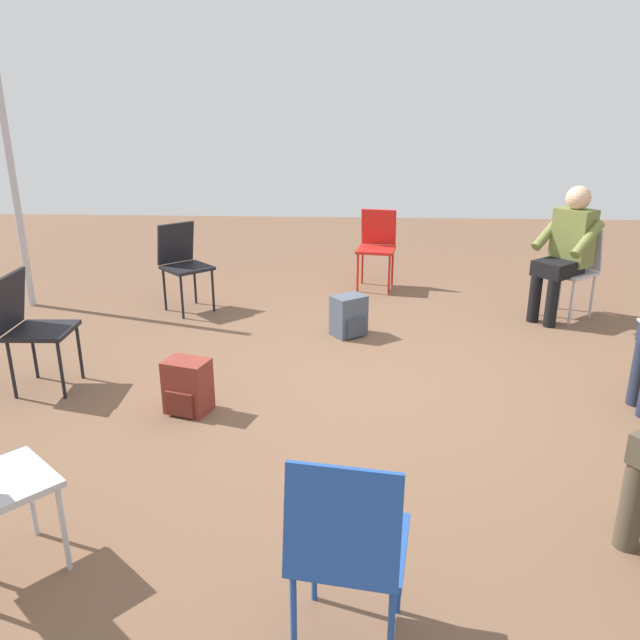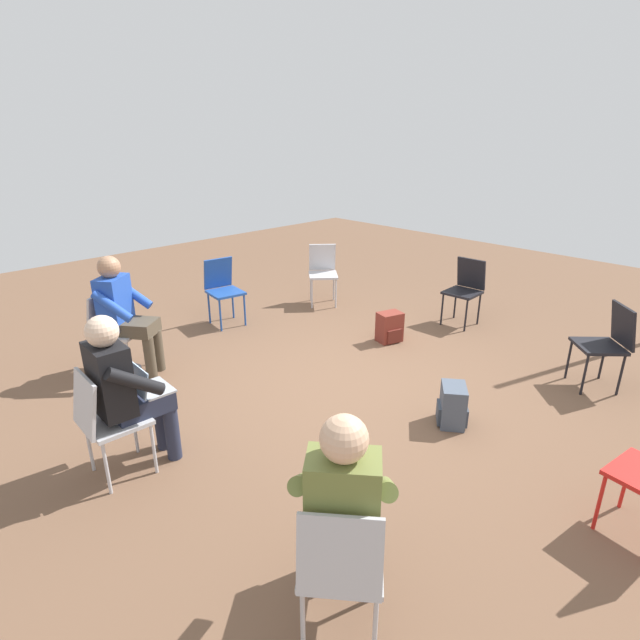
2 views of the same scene
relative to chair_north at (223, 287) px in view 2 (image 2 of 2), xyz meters
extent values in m
plane|color=brown|center=(-0.11, -2.36, -0.50)|extent=(14.28, 14.28, 0.00)
cube|color=#1E4799|center=(-0.01, -0.07, -0.06)|extent=(0.46, 0.46, 0.03)
cylinder|color=#1E4799|center=(0.13, -0.27, -0.29)|extent=(0.02, 0.02, 0.42)
cylinder|color=#1E4799|center=(-0.20, -0.22, -0.29)|extent=(0.02, 0.02, 0.42)
cylinder|color=#1E4799|center=(0.18, 0.07, -0.29)|extent=(0.02, 0.02, 0.42)
cylinder|color=#1E4799|center=(-0.15, 0.12, -0.29)|extent=(0.02, 0.02, 0.42)
cube|color=#1E4799|center=(0.02, 0.12, 0.15)|extent=(0.39, 0.15, 0.40)
cube|color=black|center=(2.15, -2.19, -0.06)|extent=(0.42, 0.42, 0.03)
cylinder|color=black|center=(1.99, -2.36, -0.29)|extent=(0.02, 0.02, 0.42)
cylinder|color=black|center=(1.98, -2.02, -0.29)|extent=(0.02, 0.02, 0.42)
cylinder|color=black|center=(2.33, -2.35, -0.29)|extent=(0.02, 0.02, 0.42)
cylinder|color=black|center=(2.32, -2.01, -0.29)|extent=(0.02, 0.02, 0.42)
cube|color=black|center=(2.34, -2.18, 0.15)|extent=(0.11, 0.38, 0.40)
cube|color=#B7B7BC|center=(-2.28, -2.05, -0.06)|extent=(0.42, 0.42, 0.03)
cylinder|color=#B7B7BC|center=(-2.10, -1.88, -0.29)|extent=(0.02, 0.02, 0.42)
cylinder|color=#B7B7BC|center=(-2.12, -2.22, -0.29)|extent=(0.02, 0.02, 0.42)
cylinder|color=#B7B7BC|center=(-2.44, -1.87, -0.29)|extent=(0.02, 0.02, 0.42)
cylinder|color=#B7B7BC|center=(-2.46, -2.21, -0.29)|extent=(0.02, 0.02, 0.42)
cube|color=#B7B7BC|center=(-2.47, -2.04, 0.15)|extent=(0.11, 0.38, 0.40)
cube|color=#B7B7BC|center=(1.45, -0.36, -0.06)|extent=(0.56, 0.56, 0.03)
cylinder|color=#B7B7BC|center=(1.47, -0.60, -0.29)|extent=(0.02, 0.02, 0.42)
cylinder|color=#B7B7BC|center=(1.21, -0.38, -0.29)|extent=(0.02, 0.02, 0.42)
cylinder|color=#B7B7BC|center=(1.69, -0.35, -0.29)|extent=(0.02, 0.02, 0.42)
cylinder|color=#B7B7BC|center=(1.43, -0.12, -0.29)|extent=(0.02, 0.02, 0.42)
cube|color=#B7B7BC|center=(1.58, -0.22, 0.15)|extent=(0.35, 0.32, 0.40)
cylinder|color=red|center=(-0.39, -4.69, -0.29)|extent=(0.02, 0.02, 0.42)
cylinder|color=red|center=(-0.05, -4.74, -0.29)|extent=(0.02, 0.02, 0.42)
cube|color=black|center=(1.60, -3.99, -0.06)|extent=(0.57, 0.57, 0.03)
cylinder|color=black|center=(1.36, -3.99, -0.29)|extent=(0.02, 0.02, 0.42)
cylinder|color=black|center=(1.60, -3.75, -0.29)|extent=(0.02, 0.02, 0.42)
cylinder|color=black|center=(1.60, -4.23, -0.29)|extent=(0.02, 0.02, 0.42)
cylinder|color=black|center=(1.84, -3.99, -0.29)|extent=(0.02, 0.02, 0.42)
cube|color=black|center=(1.73, -4.13, 0.15)|extent=(0.34, 0.33, 0.40)
cube|color=#B7B7BC|center=(-2.02, -4.02, -0.06)|extent=(0.56, 0.56, 0.03)
cylinder|color=#B7B7BC|center=(-2.00, -3.78, -0.29)|extent=(0.02, 0.02, 0.42)
cylinder|color=#B7B7BC|center=(-1.78, -4.04, -0.29)|extent=(0.02, 0.02, 0.42)
cylinder|color=#B7B7BC|center=(-2.26, -4.00, -0.29)|extent=(0.02, 0.02, 0.42)
cylinder|color=#B7B7BC|center=(-2.04, -4.26, -0.29)|extent=(0.02, 0.02, 0.42)
cube|color=#B7B7BC|center=(-2.17, -4.14, 0.15)|extent=(0.32, 0.35, 0.40)
cube|color=#B7B7BC|center=(-1.56, -0.44, -0.06)|extent=(0.56, 0.56, 0.03)
cylinder|color=#B7B7BC|center=(-1.32, -0.47, -0.29)|extent=(0.02, 0.02, 0.42)
cylinder|color=#B7B7BC|center=(-1.60, -0.68, -0.29)|extent=(0.02, 0.02, 0.42)
cylinder|color=#B7B7BC|center=(-1.53, -0.20, -0.29)|extent=(0.02, 0.02, 0.42)
cylinder|color=#B7B7BC|center=(-1.80, -0.40, -0.29)|extent=(0.02, 0.02, 0.42)
cube|color=#B7B7BC|center=(-1.67, -0.28, 0.15)|extent=(0.36, 0.30, 0.40)
cylinder|color=#23283D|center=(-1.92, -1.97, -0.27)|extent=(0.11, 0.11, 0.45)
cylinder|color=#23283D|center=(-1.93, -2.15, -0.27)|extent=(0.11, 0.11, 0.45)
cube|color=#23283D|center=(-2.09, -2.06, 0.01)|extent=(0.43, 0.32, 0.14)
cube|color=black|center=(-2.28, -2.05, 0.27)|extent=(0.23, 0.35, 0.52)
sphere|color=beige|center=(-2.28, -2.05, 0.63)|extent=(0.22, 0.22, 0.22)
cylinder|color=black|center=(-2.17, -1.85, 0.30)|extent=(0.40, 0.11, 0.31)
cylinder|color=black|center=(-2.19, -2.25, 0.30)|extent=(0.40, 0.11, 0.31)
cube|color=#9EA0A5|center=(-1.98, -2.06, 0.09)|extent=(0.23, 0.31, 0.02)
cube|color=#B2D1F2|center=(-2.09, -2.06, 0.20)|extent=(0.06, 0.30, 0.20)
cylinder|color=black|center=(-1.81, -3.72, -0.27)|extent=(0.11, 0.11, 0.45)
cylinder|color=black|center=(-1.69, -3.86, -0.27)|extent=(0.11, 0.11, 0.45)
cube|color=black|center=(-1.88, -3.90, 0.01)|extent=(0.51, 0.50, 0.14)
cube|color=olive|center=(-2.02, -4.02, 0.27)|extent=(0.39, 0.40, 0.52)
sphere|color=#DBAD89|center=(-2.02, -4.02, 0.63)|extent=(0.22, 0.22, 0.22)
cylinder|color=olive|center=(-2.08, -3.80, 0.30)|extent=(0.36, 0.32, 0.31)
cylinder|color=olive|center=(-1.82, -4.11, 0.30)|extent=(0.36, 0.32, 0.31)
cylinder|color=#4C4233|center=(-1.28, -0.67, -0.27)|extent=(0.11, 0.11, 0.45)
cylinder|color=#4C4233|center=(-1.42, -0.78, -0.27)|extent=(0.11, 0.11, 0.45)
cube|color=#4C4233|center=(-1.45, -0.59, 0.01)|extent=(0.49, 0.52, 0.14)
cube|color=blue|center=(-1.56, -0.44, 0.27)|extent=(0.40, 0.38, 0.52)
sphere|color=#A87A5B|center=(-1.56, -0.44, 0.63)|extent=(0.22, 0.22, 0.22)
cylinder|color=blue|center=(-1.34, -0.40, 0.30)|extent=(0.31, 0.37, 0.31)
cylinder|color=blue|center=(-1.66, -0.64, 0.30)|extent=(0.31, 0.37, 0.31)
cube|color=#475160|center=(0.03, -3.39, -0.32)|extent=(0.34, 0.33, 0.36)
cube|color=#39414D|center=(0.03, -3.39, -0.40)|extent=(0.31, 0.32, 0.16)
cube|color=maroon|center=(1.07, -1.89, -0.32)|extent=(0.33, 0.27, 0.36)
cube|color=maroon|center=(1.07, -1.89, -0.40)|extent=(0.26, 0.30, 0.16)
camera|label=1|loc=(0.00, 1.78, 1.43)|focal=35.00mm
camera|label=2|loc=(-3.38, -5.26, 1.89)|focal=28.00mm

